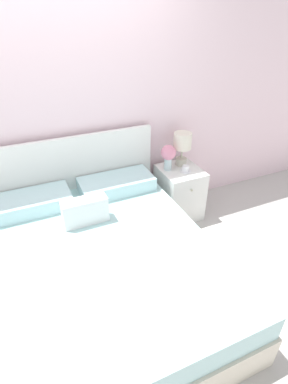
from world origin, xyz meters
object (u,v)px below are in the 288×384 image
(nightstand, at_px, (179,192))
(teacup, at_px, (186,169))
(bed, at_px, (99,265))
(flower_vase, at_px, (169,155))
(table_lamp, at_px, (182,144))

(nightstand, bearing_deg, teacup, -65.22)
(nightstand, bearing_deg, bed, -148.75)
(nightstand, xyz_separation_m, flower_vase, (-0.13, 0.06, 0.47))
(bed, relative_size, flower_vase, 7.36)
(bed, relative_size, nightstand, 3.57)
(bed, bearing_deg, teacup, 28.64)
(nightstand, relative_size, table_lamp, 1.57)
(nightstand, distance_m, flower_vase, 0.49)
(bed, distance_m, nightstand, 1.36)
(bed, distance_m, teacup, 1.39)
(bed, xyz_separation_m, teacup, (1.19, 0.65, 0.34))
(nightstand, distance_m, table_lamp, 0.55)
(bed, xyz_separation_m, flower_vase, (1.03, 0.76, 0.48))
(bed, bearing_deg, table_lamp, 33.53)
(nightstand, height_order, table_lamp, table_lamp)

